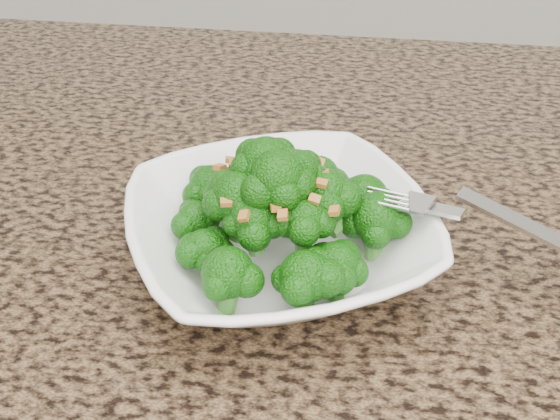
# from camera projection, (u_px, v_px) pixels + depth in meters

# --- Properties ---
(granite_counter) EXTENTS (1.64, 1.04, 0.03)m
(granite_counter) POSITION_uv_depth(u_px,v_px,m) (370.00, 352.00, 0.47)
(granite_counter) COLOR brown
(granite_counter) RESTS_ON cabinet
(bowl) EXTENTS (0.28, 0.28, 0.05)m
(bowl) POSITION_uv_depth(u_px,v_px,m) (280.00, 237.00, 0.50)
(bowl) COLOR white
(bowl) RESTS_ON granite_counter
(broccoli_pile) EXTENTS (0.19, 0.19, 0.07)m
(broccoli_pile) POSITION_uv_depth(u_px,v_px,m) (280.00, 168.00, 0.47)
(broccoli_pile) COLOR #125609
(broccoli_pile) RESTS_ON bowl
(garlic_topping) EXTENTS (0.11, 0.11, 0.01)m
(garlic_topping) POSITION_uv_depth(u_px,v_px,m) (280.00, 120.00, 0.45)
(garlic_topping) COLOR #B2702B
(garlic_topping) RESTS_ON broccoli_pile
(fork) EXTENTS (0.19, 0.11, 0.01)m
(fork) POSITION_uv_depth(u_px,v_px,m) (452.00, 211.00, 0.47)
(fork) COLOR silver
(fork) RESTS_ON bowl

